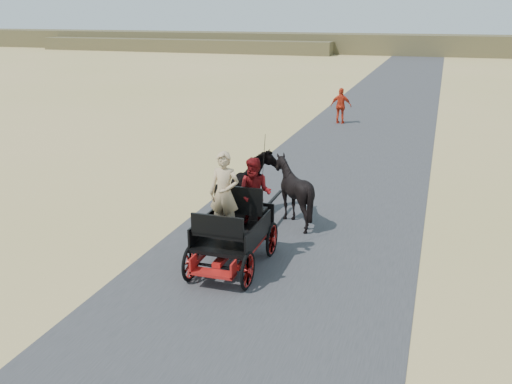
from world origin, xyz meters
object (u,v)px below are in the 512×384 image
(carriage, at_px, (233,251))
(horse_right, at_px, (293,191))
(horse_left, at_px, (253,187))
(pedestrian, at_px, (341,106))

(carriage, bearing_deg, horse_right, 79.61)
(horse_left, relative_size, pedestrian, 1.16)
(carriage, relative_size, pedestrian, 1.39)
(carriage, xyz_separation_m, horse_right, (0.55, 3.00, 0.49))
(carriage, xyz_separation_m, pedestrian, (-0.63, 16.87, 0.50))
(horse_left, bearing_deg, horse_right, -180.00)
(carriage, height_order, pedestrian, pedestrian)
(pedestrian, bearing_deg, horse_left, 89.94)
(pedestrian, bearing_deg, carriage, 91.75)
(carriage, distance_m, horse_left, 3.09)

